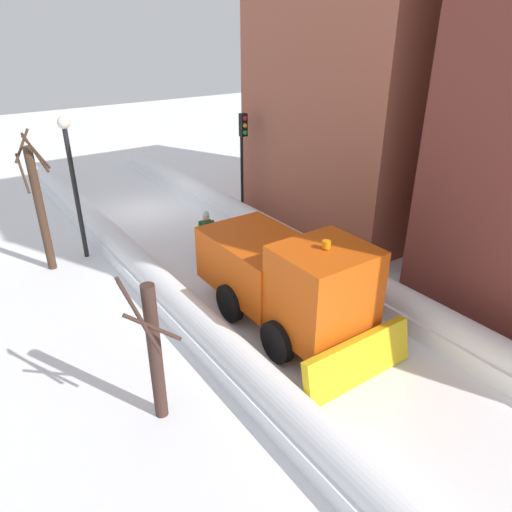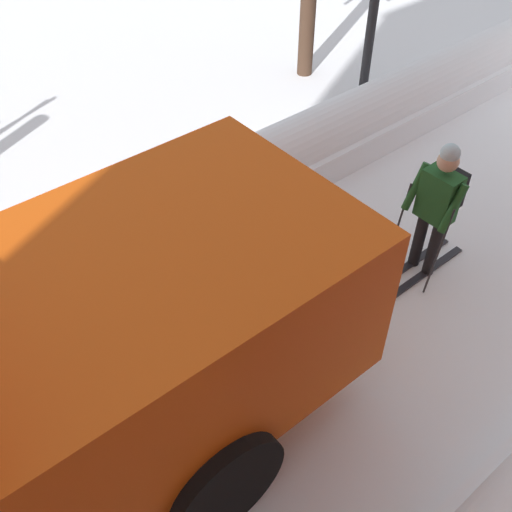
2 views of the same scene
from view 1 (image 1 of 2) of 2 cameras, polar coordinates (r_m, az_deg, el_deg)
The scene contains 10 objects.
ground_plane at distance 14.13m, azimuth 3.18°, elevation -6.56°, with size 80.00×80.00×0.00m, color white.
snowbank_left at distance 15.45m, azimuth 10.83°, elevation -2.22°, with size 1.10×36.00×0.96m.
snowbank_right at distance 12.76m, azimuth -6.11°, elevation -8.79°, with size 1.10×36.00×0.90m.
building_brick_near at distance 20.54m, azimuth 14.62°, elevation 19.65°, with size 8.09×7.89×11.08m.
plow_truck at distance 12.77m, azimuth 3.80°, elevation -2.73°, with size 3.20×5.98×3.12m.
skier at distance 16.76m, azimuth -5.92°, elevation 2.77°, with size 0.62×1.80×1.81m.
traffic_light_pole at distance 20.04m, azimuth -1.57°, elevation 13.06°, with size 0.28×0.42×4.36m.
street_lamp at distance 17.25m, azimuth -21.16°, elevation 9.43°, with size 0.40×0.40×4.95m.
bare_tree_near at distance 17.03m, azimuth -24.48°, elevation 5.51°, with size 1.02×1.01×4.73m.
bare_tree_mid at distance 9.97m, azimuth -12.12°, elevation -11.04°, with size 1.00×0.99×3.40m.
Camera 1 is at (7.40, 19.27, 7.68)m, focal length 33.41 mm.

